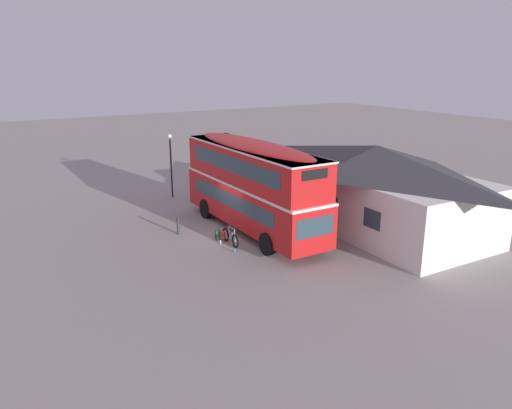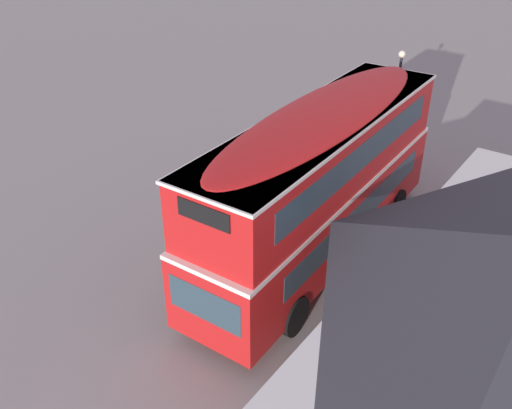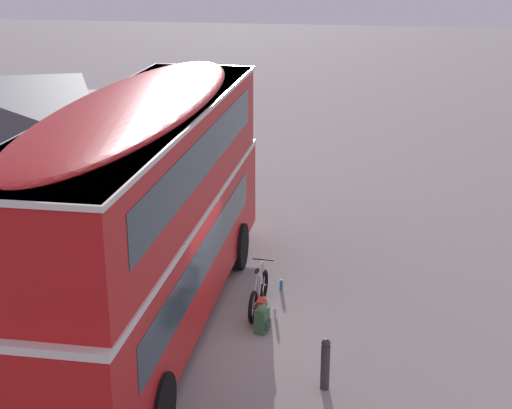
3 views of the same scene
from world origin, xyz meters
The scene contains 7 objects.
ground_plane centered at (0.00, 0.00, 0.00)m, with size 120.00×120.00×0.00m, color gray.
double_decker_bus centered at (0.15, 1.14, 2.65)m, with size 10.73×2.68×4.79m.
touring_bicycle centered at (1.28, -0.89, 0.37)m, with size 1.77×0.46×1.00m.
backpack_on_ground centered at (0.42, -1.10, 0.30)m, with size 0.35×0.33×0.57m.
water_bottle_blue_sports centered at (2.40, -1.22, 0.12)m, with size 0.08×0.08×0.25m.
water_bottle_clear_plastic centered at (1.06, -1.28, 0.11)m, with size 0.07×0.07×0.24m.
kerb_bollard centered at (-1.38, -2.49, 0.50)m, with size 0.16×0.16×0.97m.
Camera 3 is at (-12.78, -3.18, 7.38)m, focal length 52.75 mm.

